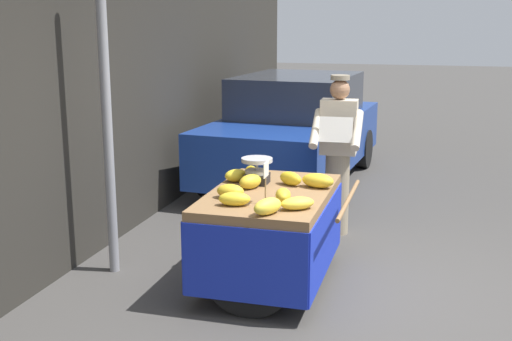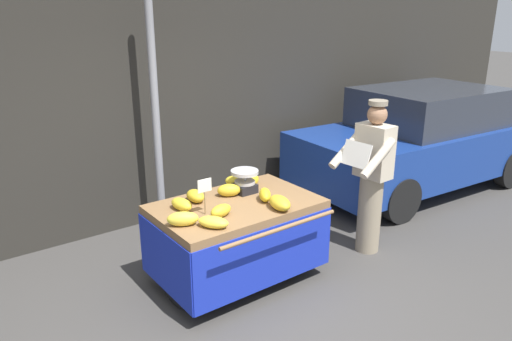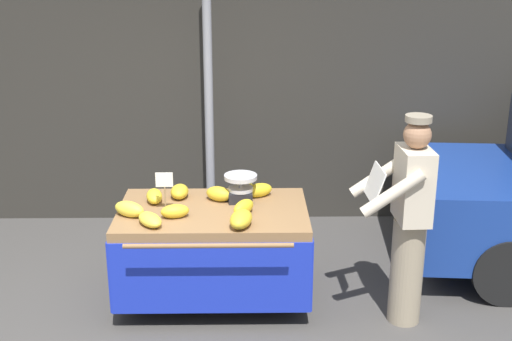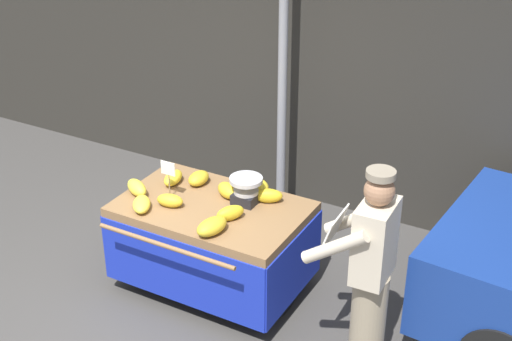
{
  "view_description": "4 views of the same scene",
  "coord_description": "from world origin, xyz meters",
  "px_view_note": "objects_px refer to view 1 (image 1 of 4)",
  "views": [
    {
      "loc": [
        -5.02,
        -0.5,
        2.27
      ],
      "look_at": [
        0.25,
        0.96,
        1.0
      ],
      "focal_mm": 45.55,
      "sensor_mm": 36.0,
      "label": 1
    },
    {
      "loc": [
        -2.24,
        -2.74,
        2.6
      ],
      "look_at": [
        0.53,
        0.96,
        1.06
      ],
      "focal_mm": 33.88,
      "sensor_mm": 36.0,
      "label": 2
    },
    {
      "loc": [
        0.47,
        -4.29,
        2.88
      ],
      "look_at": [
        0.55,
        0.92,
        1.14
      ],
      "focal_mm": 46.72,
      "sensor_mm": 36.0,
      "label": 3
    },
    {
      "loc": [
        3.08,
        -3.61,
        3.89
      ],
      "look_at": [
        0.54,
        0.95,
        1.2
      ],
      "focal_mm": 51.14,
      "sensor_mm": 36.0,
      "label": 4
    }
  ],
  "objects_px": {
    "street_pole": "(107,113)",
    "weighing_scale": "(257,171)",
    "banana_bunch_1": "(283,195)",
    "banana_bunch_6": "(250,182)",
    "banana_bunch_4": "(290,179)",
    "banana_bunch_8": "(236,175)",
    "vendor_person": "(338,155)",
    "parked_car": "(295,129)",
    "price_sign": "(266,174)",
    "banana_cart": "(270,217)",
    "banana_bunch_3": "(268,206)",
    "banana_bunch_0": "(251,173)",
    "banana_bunch_9": "(234,199)",
    "banana_bunch_2": "(230,191)",
    "banana_bunch_5": "(297,203)",
    "banana_bunch_7": "(318,181)"
  },
  "relations": [
    {
      "from": "price_sign",
      "to": "banana_bunch_1",
      "type": "distance_m",
      "value": 0.24
    },
    {
      "from": "banana_cart",
      "to": "price_sign",
      "type": "distance_m",
      "value": 0.62
    },
    {
      "from": "banana_bunch_0",
      "to": "banana_bunch_8",
      "type": "relative_size",
      "value": 1.15
    },
    {
      "from": "banana_bunch_3",
      "to": "vendor_person",
      "type": "height_order",
      "value": "vendor_person"
    },
    {
      "from": "banana_bunch_6",
      "to": "banana_bunch_8",
      "type": "relative_size",
      "value": 1.07
    },
    {
      "from": "vendor_person",
      "to": "parked_car",
      "type": "bearing_deg",
      "value": 22.93
    },
    {
      "from": "banana_bunch_1",
      "to": "banana_bunch_9",
      "type": "bearing_deg",
      "value": 121.3
    },
    {
      "from": "banana_bunch_4",
      "to": "banana_cart",
      "type": "bearing_deg",
      "value": 154.5
    },
    {
      "from": "street_pole",
      "to": "banana_bunch_6",
      "type": "bearing_deg",
      "value": -83.65
    },
    {
      "from": "banana_bunch_9",
      "to": "street_pole",
      "type": "bearing_deg",
      "value": 72.76
    },
    {
      "from": "banana_bunch_2",
      "to": "banana_bunch_5",
      "type": "bearing_deg",
      "value": -105.97
    },
    {
      "from": "street_pole",
      "to": "banana_cart",
      "type": "xyz_separation_m",
      "value": [
        0.1,
        -1.46,
        -0.86
      ]
    },
    {
      "from": "banana_cart",
      "to": "banana_bunch_6",
      "type": "height_order",
      "value": "banana_bunch_6"
    },
    {
      "from": "banana_bunch_6",
      "to": "banana_bunch_9",
      "type": "distance_m",
      "value": 0.55
    },
    {
      "from": "weighing_scale",
      "to": "banana_bunch_4",
      "type": "xyz_separation_m",
      "value": [
        0.03,
        -0.3,
        -0.06
      ]
    },
    {
      "from": "banana_bunch_9",
      "to": "parked_car",
      "type": "relative_size",
      "value": 0.06
    },
    {
      "from": "banana_cart",
      "to": "banana_bunch_4",
      "type": "relative_size",
      "value": 6.6
    },
    {
      "from": "street_pole",
      "to": "banana_bunch_1",
      "type": "bearing_deg",
      "value": -96.73
    },
    {
      "from": "weighing_scale",
      "to": "street_pole",
      "type": "bearing_deg",
      "value": 104.33
    },
    {
      "from": "street_pole",
      "to": "banana_bunch_4",
      "type": "distance_m",
      "value": 1.72
    },
    {
      "from": "street_pole",
      "to": "price_sign",
      "type": "xyz_separation_m",
      "value": [
        -0.28,
        -1.52,
        -0.38
      ]
    },
    {
      "from": "banana_bunch_3",
      "to": "banana_bunch_5",
      "type": "bearing_deg",
      "value": -44.66
    },
    {
      "from": "banana_cart",
      "to": "banana_bunch_5",
      "type": "distance_m",
      "value": 0.64
    },
    {
      "from": "banana_bunch_0",
      "to": "banana_bunch_5",
      "type": "relative_size",
      "value": 0.92
    },
    {
      "from": "banana_bunch_1",
      "to": "banana_bunch_6",
      "type": "relative_size",
      "value": 0.97
    },
    {
      "from": "weighing_scale",
      "to": "banana_bunch_4",
      "type": "distance_m",
      "value": 0.31
    },
    {
      "from": "vendor_person",
      "to": "street_pole",
      "type": "bearing_deg",
      "value": 132.06
    },
    {
      "from": "banana_cart",
      "to": "weighing_scale",
      "type": "bearing_deg",
      "value": 38.07
    },
    {
      "from": "banana_bunch_9",
      "to": "vendor_person",
      "type": "distance_m",
      "value": 2.1
    },
    {
      "from": "banana_bunch_4",
      "to": "banana_bunch_8",
      "type": "distance_m",
      "value": 0.5
    },
    {
      "from": "banana_cart",
      "to": "banana_bunch_8",
      "type": "height_order",
      "value": "banana_bunch_8"
    },
    {
      "from": "price_sign",
      "to": "banana_bunch_6",
      "type": "height_order",
      "value": "price_sign"
    },
    {
      "from": "banana_bunch_4",
      "to": "banana_bunch_8",
      "type": "relative_size",
      "value": 1.1
    },
    {
      "from": "street_pole",
      "to": "banana_bunch_5",
      "type": "height_order",
      "value": "street_pole"
    },
    {
      "from": "banana_bunch_2",
      "to": "banana_bunch_3",
      "type": "distance_m",
      "value": 0.55
    },
    {
      "from": "banana_bunch_0",
      "to": "parked_car",
      "type": "xyz_separation_m",
      "value": [
        3.4,
        0.32,
        -0.15
      ]
    },
    {
      "from": "banana_cart",
      "to": "banana_bunch_0",
      "type": "xyz_separation_m",
      "value": [
        0.38,
        0.28,
        0.3
      ]
    },
    {
      "from": "weighing_scale",
      "to": "price_sign",
      "type": "distance_m",
      "value": 0.67
    },
    {
      "from": "street_pole",
      "to": "weighing_scale",
      "type": "xyz_separation_m",
      "value": [
        0.33,
        -1.28,
        -0.51
      ]
    },
    {
      "from": "banana_cart",
      "to": "weighing_scale",
      "type": "distance_m",
      "value": 0.46
    },
    {
      "from": "banana_bunch_2",
      "to": "street_pole",
      "type": "bearing_deg",
      "value": 80.56
    },
    {
      "from": "banana_bunch_3",
      "to": "parked_car",
      "type": "bearing_deg",
      "value": 9.54
    },
    {
      "from": "parked_car",
      "to": "banana_bunch_9",
      "type": "bearing_deg",
      "value": -174.2
    },
    {
      "from": "banana_bunch_0",
      "to": "banana_bunch_3",
      "type": "distance_m",
      "value": 1.13
    },
    {
      "from": "parked_car",
      "to": "street_pole",
      "type": "bearing_deg",
      "value": 167.41
    },
    {
      "from": "street_pole",
      "to": "banana_bunch_7",
      "type": "relative_size",
      "value": 10.16
    },
    {
      "from": "banana_bunch_0",
      "to": "banana_bunch_8",
      "type": "bearing_deg",
      "value": 141.95
    },
    {
      "from": "banana_bunch_1",
      "to": "vendor_person",
      "type": "bearing_deg",
      "value": -5.27
    },
    {
      "from": "banana_bunch_0",
      "to": "banana_bunch_6",
      "type": "xyz_separation_m",
      "value": [
        -0.34,
        -0.09,
        0.0
      ]
    },
    {
      "from": "banana_bunch_8",
      "to": "banana_bunch_2",
      "type": "bearing_deg",
      "value": -167.83
    }
  ]
}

